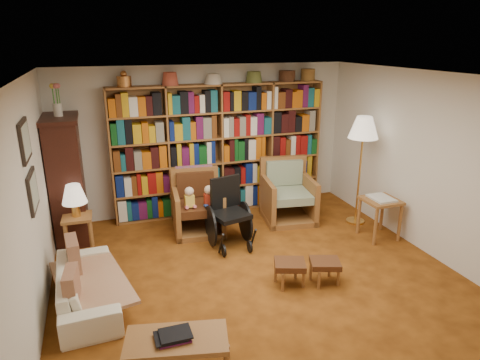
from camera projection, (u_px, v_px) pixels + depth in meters
name	position (u px, v px, depth m)	size (l,w,h in m)	color
floor	(258.00, 276.00, 5.48)	(5.00, 5.00, 0.00)	#924E16
ceiling	(261.00, 77.00, 4.69)	(5.00, 5.00, 0.00)	silver
wall_back	(206.00, 140.00, 7.33)	(5.00, 5.00, 0.00)	silver
wall_front	(396.00, 299.00, 2.84)	(5.00, 5.00, 0.00)	silver
wall_left	(29.00, 210.00, 4.32)	(5.00, 5.00, 0.00)	silver
wall_right	(429.00, 165.00, 5.85)	(5.00, 5.00, 0.00)	silver
bookshelf	(220.00, 145.00, 7.26)	(3.60, 0.30, 2.42)	olive
curio_cabinet	(67.00, 178.00, 6.28)	(0.50, 0.95, 2.40)	#35140E
framed_pictures	(29.00, 166.00, 4.47)	(0.03, 0.52, 0.97)	black
sofa	(87.00, 286.00, 4.85)	(0.61, 1.56, 0.46)	beige
sofa_throw	(91.00, 279.00, 4.85)	(0.72, 1.35, 0.04)	#C7B991
cushion_left	(73.00, 256.00, 5.06)	(0.13, 0.42, 0.42)	maroon
cushion_right	(72.00, 287.00, 4.43)	(0.12, 0.39, 0.39)	maroon
side_table_lamp	(78.00, 226.00, 5.96)	(0.41, 0.41, 0.56)	olive
table_lamp	(74.00, 195.00, 5.81)	(0.34, 0.34, 0.46)	gold
armchair_leather	(197.00, 206.00, 6.74)	(0.84, 0.88, 0.96)	olive
armchair_sage	(286.00, 196.00, 7.18)	(0.92, 0.95, 1.00)	olive
wheelchair	(228.00, 214.00, 6.25)	(0.58, 0.79, 0.99)	black
floor_lamp	(363.00, 132.00, 6.63)	(0.47, 0.47, 1.76)	gold
side_table_papers	(380.00, 206.00, 6.41)	(0.50, 0.50, 0.65)	olive
footstool_a	(290.00, 266.00, 5.21)	(0.46, 0.42, 0.32)	#512A15
footstool_b	(325.00, 265.00, 5.26)	(0.44, 0.40, 0.30)	#512A15
coffee_table	(177.00, 343.00, 3.78)	(0.98, 0.64, 0.44)	olive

